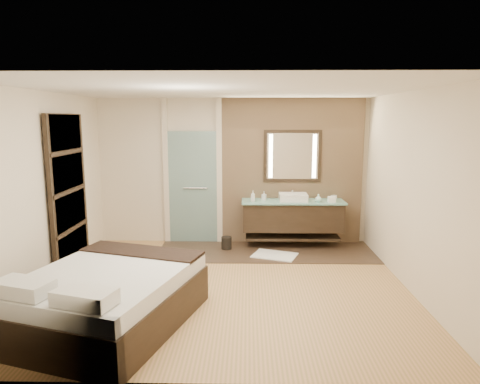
{
  "coord_description": "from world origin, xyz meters",
  "views": [
    {
      "loc": [
        0.28,
        -5.7,
        2.33
      ],
      "look_at": [
        0.16,
        0.6,
        1.24
      ],
      "focal_mm": 32.0,
      "sensor_mm": 36.0,
      "label": 1
    }
  ],
  "objects_px": {
    "mirror_unit": "(292,156)",
    "bed": "(107,297)",
    "vanity": "(293,216)",
    "waste_bin": "(226,243)"
  },
  "relations": [
    {
      "from": "mirror_unit",
      "to": "bed",
      "type": "bearing_deg",
      "value": -126.06
    },
    {
      "from": "mirror_unit",
      "to": "vanity",
      "type": "bearing_deg",
      "value": -90.0
    },
    {
      "from": "vanity",
      "to": "mirror_unit",
      "type": "distance_m",
      "value": 1.1
    },
    {
      "from": "mirror_unit",
      "to": "waste_bin",
      "type": "height_order",
      "value": "mirror_unit"
    },
    {
      "from": "mirror_unit",
      "to": "bed",
      "type": "distance_m",
      "value": 4.31
    },
    {
      "from": "vanity",
      "to": "waste_bin",
      "type": "bearing_deg",
      "value": -170.32
    },
    {
      "from": "vanity",
      "to": "mirror_unit",
      "type": "relative_size",
      "value": 1.75
    },
    {
      "from": "bed",
      "to": "waste_bin",
      "type": "relative_size",
      "value": 10.46
    },
    {
      "from": "mirror_unit",
      "to": "waste_bin",
      "type": "relative_size",
      "value": 4.57
    },
    {
      "from": "vanity",
      "to": "bed",
      "type": "bearing_deg",
      "value": -128.12
    }
  ]
}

